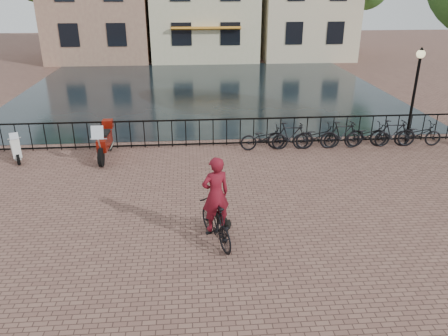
{
  "coord_description": "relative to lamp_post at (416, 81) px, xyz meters",
  "views": [
    {
      "loc": [
        -0.82,
        -7.22,
        5.54
      ],
      "look_at": [
        0.0,
        3.0,
        1.2
      ],
      "focal_mm": 35.0,
      "sensor_mm": 36.0,
      "label": 1
    }
  ],
  "objects": [
    {
      "name": "ground",
      "position": [
        -7.2,
        -7.6,
        -2.38
      ],
      "size": [
        100.0,
        100.0,
        0.0
      ],
      "primitive_type": "plane",
      "color": "brown",
      "rests_on": "ground"
    },
    {
      "name": "canal_water",
      "position": [
        -7.2,
        9.7,
        -2.38
      ],
      "size": [
        20.0,
        20.0,
        0.0
      ],
      "primitive_type": "plane",
      "color": "black",
      "rests_on": "ground"
    },
    {
      "name": "railing",
      "position": [
        -7.2,
        0.4,
        -1.87
      ],
      "size": [
        20.0,
        0.05,
        1.02
      ],
      "color": "black",
      "rests_on": "ground"
    },
    {
      "name": "lamp_post",
      "position": [
        0.0,
        0.0,
        0.0
      ],
      "size": [
        0.3,
        0.3,
        3.45
      ],
      "color": "black",
      "rests_on": "ground"
    },
    {
      "name": "cyclist",
      "position": [
        -7.51,
        -6.14,
        -1.44
      ],
      "size": [
        1.06,
        1.87,
        2.46
      ],
      "rotation": [
        0.0,
        0.0,
        3.47
      ],
      "color": "black",
      "rests_on": "ground"
    },
    {
      "name": "dog",
      "position": [
        -7.33,
        -5.76,
        -2.1
      ],
      "size": [
        0.45,
        0.85,
        0.55
      ],
      "rotation": [
        0.0,
        0.0,
        0.24
      ],
      "color": "black",
      "rests_on": "ground"
    },
    {
      "name": "motorcycle",
      "position": [
        -10.95,
        -0.53,
        -1.65
      ],
      "size": [
        0.51,
        2.03,
        1.45
      ],
      "rotation": [
        0.0,
        0.0,
        -0.02
      ],
      "color": "maroon",
      "rests_on": "ground"
    },
    {
      "name": "scooter",
      "position": [
        -13.93,
        -0.51,
        -1.8
      ],
      "size": [
        0.84,
        1.28,
        1.15
      ],
      "rotation": [
        0.0,
        0.0,
        0.43
      ],
      "color": "white",
      "rests_on": "ground"
    },
    {
      "name": "parked_bike_0",
      "position": [
        -5.4,
        -0.2,
        -1.93
      ],
      "size": [
        1.72,
        0.62,
        0.9
      ],
      "primitive_type": "imported",
      "rotation": [
        0.0,
        0.0,
        1.58
      ],
      "color": "black",
      "rests_on": "ground"
    },
    {
      "name": "parked_bike_1",
      "position": [
        -4.45,
        -0.2,
        -1.88
      ],
      "size": [
        1.7,
        0.62,
        1.0
      ],
      "primitive_type": "imported",
      "rotation": [
        0.0,
        0.0,
        1.48
      ],
      "color": "black",
      "rests_on": "ground"
    },
    {
      "name": "parked_bike_2",
      "position": [
        -3.5,
        -0.2,
        -1.93
      ],
      "size": [
        1.72,
        0.6,
        0.9
      ],
      "primitive_type": "imported",
      "rotation": [
        0.0,
        0.0,
        1.57
      ],
      "color": "black",
      "rests_on": "ground"
    },
    {
      "name": "parked_bike_3",
      "position": [
        -2.55,
        -0.2,
        -1.88
      ],
      "size": [
        1.7,
        0.61,
        1.0
      ],
      "primitive_type": "imported",
      "rotation": [
        0.0,
        0.0,
        1.66
      ],
      "color": "black",
      "rests_on": "ground"
    },
    {
      "name": "parked_bike_4",
      "position": [
        -1.6,
        -0.2,
        -1.93
      ],
      "size": [
        1.74,
        0.67,
        0.9
      ],
      "primitive_type": "imported",
      "rotation": [
        0.0,
        0.0,
        1.61
      ],
      "color": "black",
      "rests_on": "ground"
    },
    {
      "name": "parked_bike_5",
      "position": [
        -0.65,
        -0.2,
        -1.88
      ],
      "size": [
        1.69,
        0.59,
        1.0
      ],
      "primitive_type": "imported",
      "rotation": [
        0.0,
        0.0,
        1.5
      ],
      "color": "black",
      "rests_on": "ground"
    },
    {
      "name": "parked_bike_6",
      "position": [
        0.3,
        -0.2,
        -1.93
      ],
      "size": [
        1.76,
        0.73,
        0.9
      ],
      "primitive_type": "imported",
      "rotation": [
        0.0,
        0.0,
        1.49
      ],
      "color": "black",
      "rests_on": "ground"
    }
  ]
}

